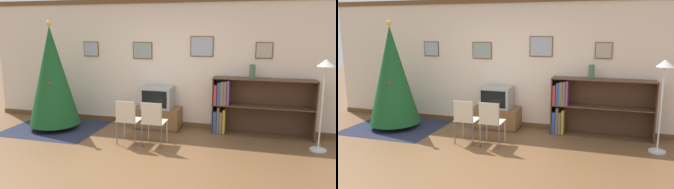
% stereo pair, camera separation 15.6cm
% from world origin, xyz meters
% --- Properties ---
extents(ground_plane, '(24.00, 24.00, 0.00)m').
position_xyz_m(ground_plane, '(0.00, 0.00, 0.00)').
color(ground_plane, brown).
extents(wall_back, '(8.67, 0.11, 2.70)m').
position_xyz_m(wall_back, '(0.00, 2.30, 1.35)').
color(wall_back, beige).
rests_on(wall_back, ground_plane).
extents(area_rug, '(1.91, 1.58, 0.01)m').
position_xyz_m(area_rug, '(-2.30, 1.41, 0.00)').
color(area_rug, '#23283D').
rests_on(area_rug, ground_plane).
extents(christmas_tree, '(1.03, 1.03, 2.24)m').
position_xyz_m(christmas_tree, '(-2.30, 1.41, 1.12)').
color(christmas_tree, maroon).
rests_on(christmas_tree, area_rug).
extents(tv_console, '(0.97, 0.49, 0.45)m').
position_xyz_m(tv_console, '(-0.21, 1.99, 0.23)').
color(tv_console, brown).
rests_on(tv_console, ground_plane).
extents(television, '(0.64, 0.48, 0.44)m').
position_xyz_m(television, '(-0.21, 1.98, 0.68)').
color(television, '#9E9E99').
rests_on(television, tv_console).
extents(folding_chair_left, '(0.40, 0.40, 0.82)m').
position_xyz_m(folding_chair_left, '(-0.45, 0.93, 0.47)').
color(folding_chair_left, beige).
rests_on(folding_chair_left, ground_plane).
extents(folding_chair_right, '(0.40, 0.40, 0.82)m').
position_xyz_m(folding_chair_right, '(0.04, 0.93, 0.47)').
color(folding_chair_right, beige).
rests_on(folding_chair_right, ground_plane).
extents(bookshelf, '(1.93, 0.36, 1.14)m').
position_xyz_m(bookshelf, '(1.58, 2.07, 0.57)').
color(bookshelf, brown).
rests_on(bookshelf, ground_plane).
extents(vase, '(0.12, 0.12, 0.27)m').
position_xyz_m(vase, '(1.68, 2.06, 1.28)').
color(vase, '#47664C').
rests_on(vase, bookshelf).
extents(standing_lamp, '(0.28, 0.28, 1.59)m').
position_xyz_m(standing_lamp, '(2.87, 1.48, 1.22)').
color(standing_lamp, silver).
rests_on(standing_lamp, ground_plane).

